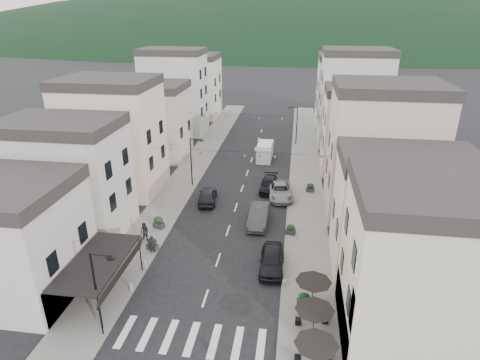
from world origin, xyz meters
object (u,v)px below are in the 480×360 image
object	(u,v)px
parked_car_e	(207,195)
delivery_van	(265,151)
parked_car_c	(280,191)
pedestrian_b	(145,232)
parked_car_d	(269,185)
parked_car_b	(259,216)
parked_car_a	(272,260)
pedestrian_a	(152,244)

from	to	relation	value
parked_car_e	delivery_van	bearing A→B (deg)	-116.46
parked_car_c	parked_car_e	world-z (taller)	parked_car_e
delivery_van	pedestrian_b	distance (m)	25.38
parked_car_d	delivery_van	xyz separation A→B (m)	(-1.40, 10.73, 0.49)
parked_car_e	delivery_van	xyz separation A→B (m)	(5.09, 14.86, 0.39)
parked_car_b	delivery_van	xyz separation A→B (m)	(-1.00, 18.87, 0.33)
pedestrian_b	parked_car_d	bearing A→B (deg)	66.92
parked_car_a	pedestrian_b	xyz separation A→B (m)	(-11.76, 2.53, 0.19)
parked_car_a	pedestrian_b	world-z (taller)	pedestrian_b
parked_car_a	parked_car_c	xyz separation A→B (m)	(-0.01, 13.83, -0.05)
pedestrian_b	parked_car_e	bearing A→B (deg)	81.91
parked_car_c	pedestrian_b	xyz separation A→B (m)	(-11.76, -11.30, 0.24)
parked_car_d	parked_car_c	bearing A→B (deg)	-48.98
parked_car_b	pedestrian_a	bearing A→B (deg)	-140.98
parked_car_a	delivery_van	world-z (taller)	delivery_van
parked_car_c	pedestrian_a	bearing A→B (deg)	-135.28
parked_car_b	pedestrian_b	world-z (taller)	pedestrian_b
parked_car_b	pedestrian_b	distance (m)	11.09
parked_car_c	pedestrian_b	size ratio (longest dim) A/B	3.13
pedestrian_a	pedestrian_b	distance (m)	2.28
parked_car_e	parked_car_c	bearing A→B (deg)	-170.56
parked_car_b	parked_car_c	xyz separation A→B (m)	(1.79, 6.42, -0.08)
parked_car_a	parked_car_c	distance (m)	13.83
parked_car_d	pedestrian_b	size ratio (longest dim) A/B	2.70
parked_car_e	pedestrian_a	world-z (taller)	pedestrian_a
parked_car_a	pedestrian_b	size ratio (longest dim) A/B	2.71
parked_car_a	parked_car_e	xyz separation A→B (m)	(-7.89, 11.42, -0.03)
parked_car_c	parked_car_d	size ratio (longest dim) A/B	1.16
parked_car_a	parked_car_c	bearing A→B (deg)	88.88
parked_car_a	parked_car_c	world-z (taller)	parked_car_a
parked_car_d	delivery_van	world-z (taller)	delivery_van
parked_car_b	parked_car_e	distance (m)	7.30
parked_car_b	pedestrian_b	xyz separation A→B (m)	(-9.96, -4.88, 0.15)
delivery_van	pedestrian_b	bearing A→B (deg)	-110.08
delivery_van	pedestrian_a	size ratio (longest dim) A/B	3.12
parked_car_a	parked_car_e	bearing A→B (deg)	123.49
parked_car_c	pedestrian_b	distance (m)	16.31
parked_car_a	parked_car_e	size ratio (longest dim) A/B	1.03
parked_car_b	parked_car_d	world-z (taller)	parked_car_b
parked_car_a	delivery_van	xyz separation A→B (m)	(-2.80, 26.28, 0.37)
parked_car_a	pedestrian_b	bearing A→B (deg)	166.70
parked_car_a	parked_car_d	distance (m)	15.62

